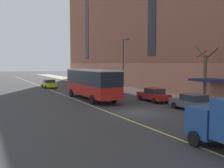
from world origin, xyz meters
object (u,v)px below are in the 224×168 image
Objects in this scene: city_bus at (92,82)px; fire_hydrant at (218,106)px; street_lamp at (124,60)px; street_tree_mid_block at (205,75)px; parked_car_darkgray_3 at (193,102)px; parked_car_red_2 at (154,95)px; parked_car_darkgray_0 at (91,84)px; taxi_cab at (49,84)px.

fire_hydrant is at bearing -58.87° from city_bus.
street_tree_mid_block is at bearing -81.63° from street_lamp.
parked_car_red_2 is at bearing 88.38° from parked_car_darkgray_3.
fire_hydrant is (-0.10, -17.87, -4.42)m from street_lamp.
street_tree_mid_block is 14.40m from street_lamp.
city_bus is 14.49m from fire_hydrant.
parked_car_darkgray_0 is at bearing 89.83° from parked_car_darkgray_3.
city_bus is at bearing -143.65° from street_lamp.
parked_car_red_2 is 23.02m from taxi_cab.
city_bus reaches higher than parked_car_red_2.
city_bus is at bearing 138.25° from street_tree_mid_block.
parked_car_darkgray_0 is 6.70× the size of fire_hydrant.
city_bus is at bearing 117.27° from parked_car_darkgray_3.
parked_car_darkgray_0 is 0.78× the size of street_tree_mid_block.
parked_car_darkgray_3 is 29.16m from taxi_cab.
fire_hydrant is at bearing -78.32° from parked_car_red_2.
parked_car_red_2 is 6.42m from parked_car_darkgray_3.
taxi_cab is (-6.92, 21.96, -0.00)m from parked_car_red_2.
parked_car_red_2 is at bearing -99.57° from street_lamp.
street_tree_mid_block reaches higher than parked_car_red_2.
city_bus is 15.75× the size of fire_hydrant.
city_bus is 17.48m from taxi_cab.
parked_car_darkgray_3 is 1.13× the size of taxi_cab.
city_bus is at bearing 121.13° from fire_hydrant.
street_tree_mid_block reaches higher than parked_car_darkgray_0.
street_tree_mid_block reaches higher than taxi_cab.
street_tree_mid_block is (3.78, -4.03, 2.42)m from parked_car_red_2.
parked_car_red_2 is 6.03m from street_tree_mid_block.
city_bus is 7.53m from parked_car_red_2.
street_lamp is at bearing 83.49° from parked_car_darkgray_3.
city_bus reaches higher than parked_car_darkgray_3.
street_lamp is (1.70, 10.11, 4.13)m from parked_car_red_2.
parked_car_darkgray_0 is 1.13× the size of taxi_cab.
parked_car_darkgray_3 is 17.14m from street_lamp.
parked_car_darkgray_3 is 6.71× the size of fire_hydrant.
taxi_cab is 0.54× the size of street_lamp.
parked_car_darkgray_0 is 23.40m from street_tree_mid_block.
city_bus is 1.83× the size of street_tree_mid_block.
parked_car_darkgray_0 reaches higher than fire_hydrant.
parked_car_darkgray_3 is (5.66, -10.98, -1.33)m from city_bus.
street_tree_mid_block reaches higher than city_bus.
parked_car_red_2 is 6.34× the size of fire_hydrant.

